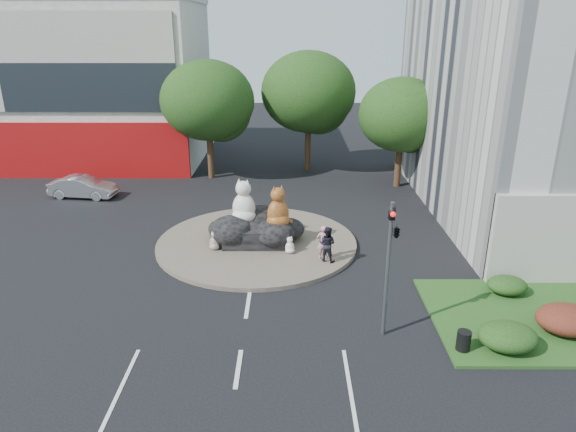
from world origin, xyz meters
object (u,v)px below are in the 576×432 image
object	(u,v)px
kitten_white	(290,244)
parked_car	(83,187)
cat_white	(244,201)
kitten_calico	(215,240)
pedestrian_dark	(327,244)
litter_bin	(464,341)
cat_tabby	(278,206)
pedestrian_pink	(323,242)

from	to	relation	value
kitten_white	parked_car	world-z (taller)	parked_car
cat_white	kitten_calico	xyz separation A→B (m)	(-1.35, -1.28, -1.55)
cat_white	pedestrian_dark	distance (m)	4.90
cat_white	kitten_white	xyz separation A→B (m)	(2.28, -1.71, -1.61)
kitten_white	pedestrian_dark	bearing A→B (deg)	-43.31
kitten_white	pedestrian_dark	world-z (taller)	pedestrian_dark
pedestrian_dark	litter_bin	distance (m)	7.94
cat_white	litter_bin	distance (m)	12.51
cat_tabby	pedestrian_dark	bearing A→B (deg)	-71.23
pedestrian_pink	kitten_calico	bearing A→B (deg)	-10.46
pedestrian_pink	parked_car	size ratio (longest dim) A/B	0.39
kitten_calico	pedestrian_dark	xyz separation A→B (m)	(5.33, -1.32, 0.36)
pedestrian_pink	pedestrian_dark	size ratio (longest dim) A/B	0.97
cat_tabby	litter_bin	bearing A→B (deg)	-83.64
kitten_white	pedestrian_dark	size ratio (longest dim) A/B	0.50
kitten_white	parked_car	xyz separation A→B (m)	(-13.21, 8.91, 0.07)
litter_bin	kitten_white	bearing A→B (deg)	127.36
cat_tabby	pedestrian_pink	size ratio (longest dim) A/B	1.29
kitten_calico	pedestrian_dark	distance (m)	5.51
cat_white	kitten_calico	size ratio (longest dim) A/B	2.37
litter_bin	kitten_calico	bearing A→B (deg)	139.55
pedestrian_pink	pedestrian_dark	world-z (taller)	pedestrian_dark
kitten_calico	kitten_white	distance (m)	3.66
kitten_white	litter_bin	size ratio (longest dim) A/B	1.22
kitten_calico	pedestrian_dark	world-z (taller)	pedestrian_dark
cat_tabby	cat_white	bearing A→B (deg)	130.93
cat_tabby	pedestrian_pink	world-z (taller)	cat_tabby
pedestrian_dark	litter_bin	world-z (taller)	pedestrian_dark
kitten_calico	litter_bin	size ratio (longest dim) A/B	1.38
pedestrian_dark	litter_bin	xyz separation A→B (m)	(4.14, -6.76, -0.57)
kitten_calico	pedestrian_pink	distance (m)	5.29
litter_bin	parked_car	bearing A→B (deg)	139.00
pedestrian_pink	parked_car	world-z (taller)	pedestrian_pink
cat_tabby	pedestrian_dark	distance (m)	3.23
parked_car	litter_bin	bearing A→B (deg)	-123.80
pedestrian_dark	parked_car	xyz separation A→B (m)	(-14.91, 9.80, -0.35)
cat_tabby	litter_bin	world-z (taller)	cat_tabby
kitten_calico	kitten_white	world-z (taller)	kitten_calico
parked_car	litter_bin	world-z (taller)	parked_car
cat_white	pedestrian_dark	xyz separation A→B (m)	(3.98, -2.60, -1.19)
cat_white	kitten_white	distance (m)	3.27
pedestrian_dark	parked_car	bearing A→B (deg)	-8.94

